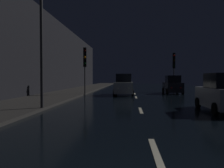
{
  "coord_description": "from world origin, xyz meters",
  "views": [
    {
      "loc": [
        -0.62,
        -2.25,
        1.72
      ],
      "look_at": [
        -2.36,
        20.84,
        1.09
      ],
      "focal_mm": 36.38,
      "sensor_mm": 36.0,
      "label": 1
    }
  ],
  "objects_px": {
    "streetlamp_overhead": "(50,25)",
    "car_parked_right_near": "(222,94)",
    "car_parked_right_far": "(173,85)",
    "car_approaching_headlights": "(124,85)",
    "traffic_light_far_left": "(85,61)",
    "traffic_light_far_right": "(174,64)"
  },
  "relations": [
    {
      "from": "streetlamp_overhead",
      "to": "car_parked_right_near",
      "type": "height_order",
      "value": "streetlamp_overhead"
    },
    {
      "from": "car_parked_right_far",
      "to": "car_approaching_headlights",
      "type": "bearing_deg",
      "value": 115.73
    },
    {
      "from": "traffic_light_far_left",
      "to": "streetlamp_overhead",
      "type": "distance_m",
      "value": 10.61
    },
    {
      "from": "streetlamp_overhead",
      "to": "car_approaching_headlights",
      "type": "height_order",
      "value": "streetlamp_overhead"
    },
    {
      "from": "traffic_light_far_right",
      "to": "car_approaching_headlights",
      "type": "height_order",
      "value": "traffic_light_far_right"
    },
    {
      "from": "streetlamp_overhead",
      "to": "car_parked_right_far",
      "type": "relative_size",
      "value": 1.69
    },
    {
      "from": "streetlamp_overhead",
      "to": "traffic_light_far_right",
      "type": "bearing_deg",
      "value": 60.8
    },
    {
      "from": "traffic_light_far_left",
      "to": "car_approaching_headlights",
      "type": "relative_size",
      "value": 1.11
    },
    {
      "from": "traffic_light_far_left",
      "to": "streetlamp_overhead",
      "type": "relative_size",
      "value": 0.71
    },
    {
      "from": "traffic_light_far_right",
      "to": "car_approaching_headlights",
      "type": "relative_size",
      "value": 1.14
    },
    {
      "from": "car_approaching_headlights",
      "to": "traffic_light_far_left",
      "type": "bearing_deg",
      "value": -79.31
    },
    {
      "from": "traffic_light_far_left",
      "to": "streetlamp_overhead",
      "type": "bearing_deg",
      "value": -11.53
    },
    {
      "from": "car_approaching_headlights",
      "to": "car_parked_right_far",
      "type": "xyz_separation_m",
      "value": [
        5.32,
        2.56,
        -0.07
      ]
    },
    {
      "from": "traffic_light_far_right",
      "to": "car_parked_right_far",
      "type": "relative_size",
      "value": 1.23
    },
    {
      "from": "car_approaching_headlights",
      "to": "traffic_light_far_right",
      "type": "bearing_deg",
      "value": 134.47
    },
    {
      "from": "car_parked_right_near",
      "to": "traffic_light_far_left",
      "type": "bearing_deg",
      "value": 42.31
    },
    {
      "from": "traffic_light_far_right",
      "to": "traffic_light_far_left",
      "type": "xyz_separation_m",
      "value": [
        -9.94,
        -6.73,
        -0.1
      ]
    },
    {
      "from": "traffic_light_far_right",
      "to": "car_parked_right_far",
      "type": "xyz_separation_m",
      "value": [
        -0.8,
        -3.44,
        -2.59
      ]
    },
    {
      "from": "car_approaching_headlights",
      "to": "streetlamp_overhead",
      "type": "bearing_deg",
      "value": -17.43
    },
    {
      "from": "car_parked_right_far",
      "to": "traffic_light_far_right",
      "type": "bearing_deg",
      "value": -13.06
    },
    {
      "from": "car_parked_right_far",
      "to": "traffic_light_far_left",
      "type": "bearing_deg",
      "value": 109.77
    },
    {
      "from": "car_parked_right_near",
      "to": "streetlamp_overhead",
      "type": "bearing_deg",
      "value": 93.34
    }
  ]
}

